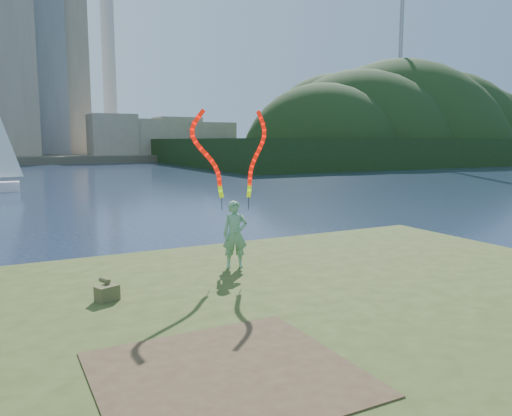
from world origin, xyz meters
TOP-DOWN VIEW (x-y plane):
  - ground at (0.00, 0.00)m, footprint 320.00×320.00m
  - grassy_knoll at (0.00, -2.30)m, footprint 20.00×18.00m
  - dirt_patch at (-2.20, -3.20)m, footprint 3.20×3.00m
  - far_shore at (0.00, 95.00)m, footprint 320.00×40.00m
  - wooded_hill at (59.57, 59.96)m, footprint 78.00×50.00m
  - woman_with_ribbons at (0.22, 1.67)m, footprint 1.93×0.70m
  - canvas_bag at (-2.96, 0.52)m, footprint 0.47×0.53m

SIDE VIEW (x-z plane):
  - ground at x=0.00m, z-range 0.00..0.00m
  - wooded_hill at x=59.57m, z-range -31.34..31.66m
  - grassy_knoll at x=0.00m, z-range -0.06..0.74m
  - far_shore at x=0.00m, z-range 0.00..1.20m
  - dirt_patch at x=-2.20m, z-range 0.80..0.82m
  - canvas_bag at x=-2.96m, z-range 0.77..1.15m
  - woman_with_ribbons at x=0.22m, z-range 0.24..4.20m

